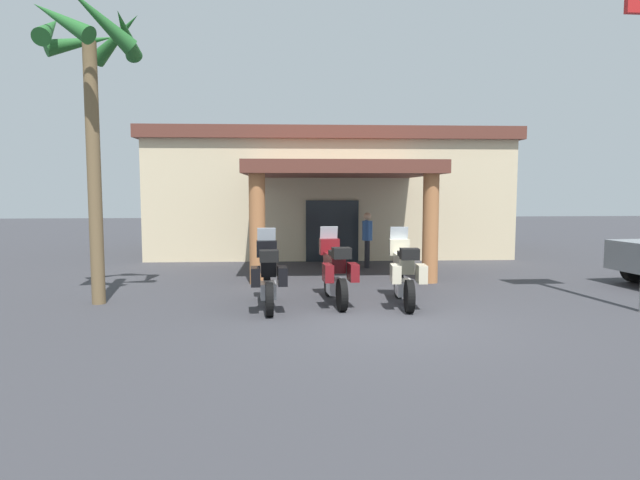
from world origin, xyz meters
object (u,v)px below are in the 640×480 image
at_px(motorcycle_black, 268,275).
at_px(motorcycle_cream, 404,272).
at_px(pedestrian, 367,236).
at_px(palm_tree_roadside, 91,71).
at_px(motorcycle_maroon, 335,271).
at_px(motel_building, 326,193).

distance_m(motorcycle_black, motorcycle_cream, 2.87).
height_order(pedestrian, palm_tree_roadside, palm_tree_roadside).
height_order(motorcycle_maroon, pedestrian, pedestrian).
xyz_separation_m(motorcycle_black, motorcycle_maroon, (1.44, 0.35, 0.00)).
distance_m(motel_building, motorcycle_maroon, 10.38).
height_order(motorcycle_black, palm_tree_roadside, palm_tree_roadside).
relative_size(motorcycle_maroon, palm_tree_roadside, 0.35).
height_order(motel_building, pedestrian, motel_building).
height_order(motel_building, motorcycle_black, motel_building).
relative_size(motorcycle_maroon, motorcycle_cream, 1.00).
bearing_deg(palm_tree_roadside, motorcycle_black, -11.65).
height_order(motorcycle_black, pedestrian, pedestrian).
relative_size(motel_building, motorcycle_maroon, 6.12).
height_order(motorcycle_cream, palm_tree_roadside, palm_tree_roadside).
bearing_deg(motel_building, pedestrian, -78.49).
relative_size(motel_building, motorcycle_cream, 6.12).
xyz_separation_m(motel_building, pedestrian, (0.82, -4.92, -1.33)).
bearing_deg(palm_tree_roadside, motel_building, 59.18).
distance_m(motorcycle_black, pedestrian, 6.43).
xyz_separation_m(motorcycle_maroon, pedestrian, (1.63, 5.30, 0.32)).
height_order(motorcycle_maroon, motorcycle_cream, same).
relative_size(motorcycle_cream, palm_tree_roadside, 0.35).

